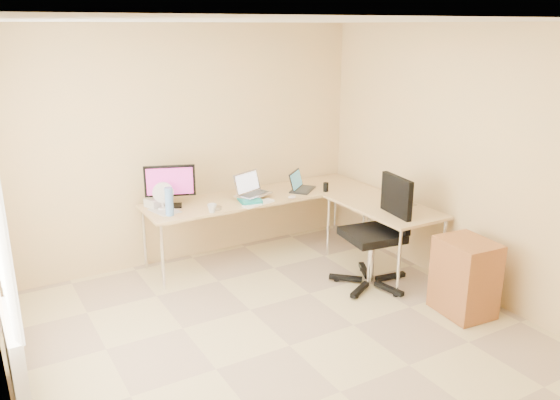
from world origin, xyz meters
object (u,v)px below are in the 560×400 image
water_bottle (169,202)px  cabinet (465,277)px  monitor (170,186)px  desk_main (260,225)px  laptop_return (399,195)px  desk_return (383,237)px  laptop_black (303,181)px  laptop_center (253,184)px  mug (212,208)px  desk_fan (162,197)px  keyboard (258,204)px  office_chair (372,239)px

water_bottle → cabinet: size_ratio=0.41×
water_bottle → monitor: bearing=67.4°
desk_main → water_bottle: size_ratio=9.09×
desk_main → laptop_return: laptop_return is taller
desk_return → laptop_black: (-0.45, 0.92, 0.48)m
desk_return → laptop_center: (-1.11, 0.90, 0.54)m
mug → laptop_return: 2.00m
mug → cabinet: bearing=-48.0°
laptop_black → laptop_return: size_ratio=1.09×
monitor → desk_return: bearing=-8.6°
monitor → desk_fan: monitor is taller
laptop_center → desk_return: bearing=-59.9°
desk_return → desk_fan: desk_fan is taller
monitor → laptop_return: 2.44m
monitor → water_bottle: (-0.11, -0.27, -0.08)m
keyboard → mug: 0.54m
monitor → laptop_center: size_ratio=1.40×
mug → cabinet: size_ratio=0.14×
desk_return → cabinet: desk_return is taller
keyboard → desk_fan: 1.02m
desk_main → monitor: bearing=174.3°
laptop_center → mug: (-0.58, -0.20, -0.13)m
office_chair → water_bottle: bearing=155.3°
laptop_center → mug: bearing=177.8°
water_bottle → laptop_return: (2.25, -0.89, -0.04)m
desk_main → mug: bearing=-157.5°
desk_fan → mug: bearing=-33.8°
monitor → keyboard: bearing=-5.1°
monitor → water_bottle: bearing=-92.2°
mug → office_chair: 1.66m
desk_fan → water_bottle: bearing=-83.4°
desk_main → desk_fan: size_ratio=9.66×
laptop_return → desk_return: bearing=69.8°
laptop_black → desk_fan: 1.65m
keyboard → laptop_return: laptop_return is taller
laptop_black → keyboard: (-0.70, -0.22, -0.10)m
laptop_center → water_bottle: size_ratio=1.30×
monitor → mug: 0.53m
desk_return → laptop_center: 1.53m
mug → water_bottle: size_ratio=0.33×
desk_return → desk_fan: 2.40m
laptop_return → office_chair: (-0.53, -0.21, -0.34)m
desk_main → laptop_return: 1.62m
mug → desk_fan: 0.54m
laptop_black → desk_fan: desk_fan is taller
desk_return → monitor: bearing=151.1°
keyboard → water_bottle: water_bottle is taller
desk_return → water_bottle: (-2.10, 0.83, 0.51)m
desk_main → monitor: 1.18m
monitor → cabinet: (1.98, -2.27, -0.60)m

